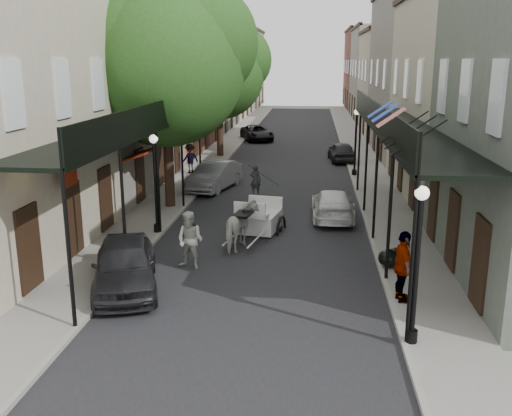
% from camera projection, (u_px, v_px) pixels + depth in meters
% --- Properties ---
extents(ground, '(140.00, 140.00, 0.00)m').
position_uv_depth(ground, '(246.00, 304.00, 15.59)').
color(ground, gray).
rests_on(ground, ground).
extents(road, '(8.00, 90.00, 0.01)m').
position_uv_depth(road, '(284.00, 169.00, 34.85)').
color(road, black).
rests_on(road, ground).
extents(sidewalk_left, '(2.20, 90.00, 0.12)m').
position_uv_depth(sidewalk_left, '(204.00, 167.00, 35.32)').
color(sidewalk_left, gray).
rests_on(sidewalk_left, ground).
extents(sidewalk_right, '(2.20, 90.00, 0.12)m').
position_uv_depth(sidewalk_right, '(367.00, 170.00, 34.35)').
color(sidewalk_right, gray).
rests_on(sidewalk_right, ground).
extents(building_row_left, '(5.00, 80.00, 10.50)m').
position_uv_depth(building_row_left, '(181.00, 76.00, 43.99)').
color(building_row_left, '#B2AA8E').
rests_on(building_row_left, ground).
extents(building_row_right, '(5.00, 80.00, 10.50)m').
position_uv_depth(building_row_right, '(408.00, 77.00, 42.33)').
color(building_row_right, gray).
rests_on(building_row_right, ground).
extents(gallery_left, '(2.20, 18.05, 4.88)m').
position_uv_depth(gallery_left, '(142.00, 125.00, 21.76)').
color(gallery_left, black).
rests_on(gallery_left, sidewalk_left).
extents(gallery_right, '(2.20, 18.05, 4.88)m').
position_uv_depth(gallery_right, '(398.00, 128.00, 20.83)').
color(gallery_right, black).
rests_on(gallery_right, sidewalk_right).
extents(tree_near, '(7.31, 6.80, 9.63)m').
position_uv_depth(tree_near, '(175.00, 59.00, 24.17)').
color(tree_near, '#382619').
rests_on(tree_near, sidewalk_left).
extents(tree_far, '(6.45, 6.00, 8.61)m').
position_uv_depth(tree_far, '(225.00, 70.00, 37.82)').
color(tree_far, '#382619').
rests_on(tree_far, sidewalk_left).
extents(lamppost_right_near, '(0.32, 0.32, 3.71)m').
position_uv_depth(lamppost_right_near, '(417.00, 264.00, 12.75)').
color(lamppost_right_near, black).
rests_on(lamppost_right_near, sidewalk_right).
extents(lamppost_left, '(0.32, 0.32, 3.71)m').
position_uv_depth(lamppost_left, '(155.00, 182.00, 21.25)').
color(lamppost_left, black).
rests_on(lamppost_left, sidewalk_left).
extents(lamppost_right_far, '(0.32, 0.32, 3.71)m').
position_uv_depth(lamppost_right_far, '(356.00, 141.00, 32.01)').
color(lamppost_right_far, black).
rests_on(lamppost_right_far, sidewalk_right).
extents(horse, '(1.24, 2.07, 1.64)m').
position_uv_depth(horse, '(242.00, 226.00, 19.94)').
color(horse, beige).
rests_on(horse, ground).
extents(carriage, '(1.93, 2.63, 2.74)m').
position_uv_depth(carriage, '(262.00, 203.00, 22.24)').
color(carriage, black).
rests_on(carriage, ground).
extents(pedestrian_walking, '(1.08, 0.95, 1.86)m').
position_uv_depth(pedestrian_walking, '(190.00, 240.00, 18.05)').
color(pedestrian_walking, beige).
rests_on(pedestrian_walking, ground).
extents(pedestrian_sidewalk_left, '(1.24, 1.20, 1.69)m').
position_uv_depth(pedestrian_sidewalk_left, '(190.00, 158.00, 32.86)').
color(pedestrian_sidewalk_left, gray).
rests_on(pedestrian_sidewalk_left, sidewalk_left).
extents(pedestrian_sidewalk_right, '(0.63, 1.21, 1.97)m').
position_uv_depth(pedestrian_sidewalk_right, '(403.00, 267.00, 15.24)').
color(pedestrian_sidewalk_right, gray).
rests_on(pedestrian_sidewalk_right, sidewalk_right).
extents(car_left_near, '(2.97, 4.72, 1.50)m').
position_uv_depth(car_left_near, '(125.00, 265.00, 16.43)').
color(car_left_near, black).
rests_on(car_left_near, ground).
extents(car_left_mid, '(2.50, 4.59, 1.43)m').
position_uv_depth(car_left_mid, '(214.00, 176.00, 29.21)').
color(car_left_mid, gray).
rests_on(car_left_mid, ground).
extents(car_left_far, '(3.44, 4.96, 1.26)m').
position_uv_depth(car_left_far, '(257.00, 133.00, 47.11)').
color(car_left_far, black).
rests_on(car_left_far, ground).
extents(car_right_near, '(1.76, 4.21, 1.22)m').
position_uv_depth(car_right_near, '(333.00, 204.00, 23.85)').
color(car_right_near, silver).
rests_on(car_right_near, ground).
extents(car_right_far, '(1.85, 3.92, 1.30)m').
position_uv_depth(car_right_far, '(342.00, 152.00, 37.31)').
color(car_right_far, black).
rests_on(car_right_far, ground).
extents(trash_bags, '(0.94, 1.09, 0.58)m').
position_uv_depth(trash_bags, '(392.00, 257.00, 18.12)').
color(trash_bags, black).
rests_on(trash_bags, sidewalk_right).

